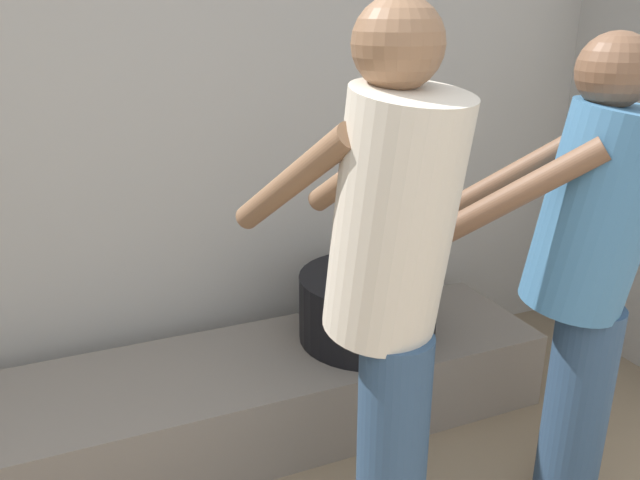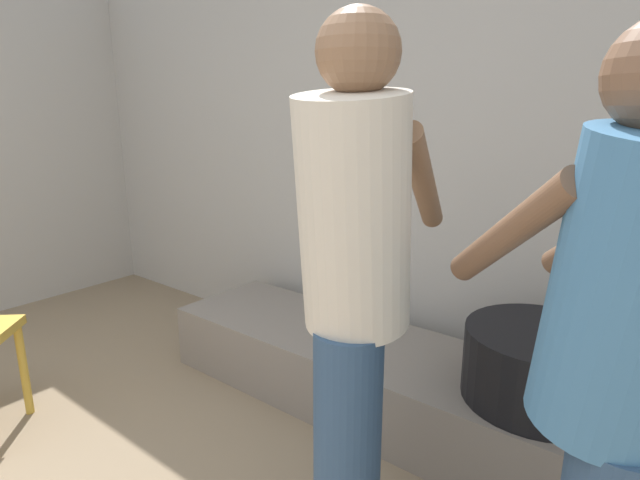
# 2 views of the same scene
# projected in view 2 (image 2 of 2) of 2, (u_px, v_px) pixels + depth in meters

# --- Properties ---
(block_enclosure_rear) EXTENTS (5.14, 0.20, 2.28)m
(block_enclosure_rear) POSITION_uv_depth(u_px,v_px,m) (380.00, 154.00, 2.76)
(block_enclosure_rear) COLOR #ADA8A0
(block_enclosure_rear) RESTS_ON ground_plane
(hearth_ledge) EXTENTS (2.49, 0.60, 0.32)m
(hearth_ledge) POSITION_uv_depth(u_px,v_px,m) (404.00, 387.00, 2.32)
(hearth_ledge) COLOR slate
(hearth_ledge) RESTS_ON ground_plane
(cooking_pot_main) EXTENTS (0.55, 0.55, 0.73)m
(cooking_pot_main) POSITION_uv_depth(u_px,v_px,m) (540.00, 365.00, 1.90)
(cooking_pot_main) COLOR black
(cooking_pot_main) RESTS_ON hearth_ledge
(cook_in_cream_shirt) EXTENTS (0.50, 0.73, 1.63)m
(cook_in_cream_shirt) POSITION_uv_depth(u_px,v_px,m) (354.00, 276.00, 1.41)
(cook_in_cream_shirt) COLOR navy
(cook_in_cream_shirt) RESTS_ON ground_plane
(cook_in_blue_shirt) EXTENTS (0.70, 0.66, 1.54)m
(cook_in_blue_shirt) POSITION_uv_depth(u_px,v_px,m) (621.00, 371.00, 1.02)
(cook_in_blue_shirt) COLOR navy
(cook_in_blue_shirt) RESTS_ON ground_plane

